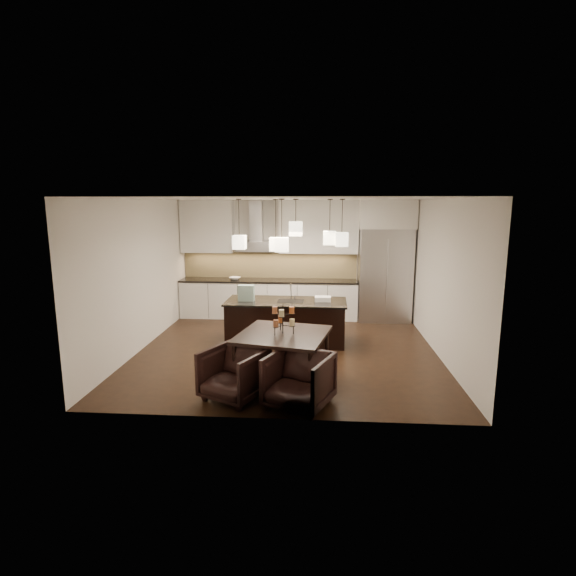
# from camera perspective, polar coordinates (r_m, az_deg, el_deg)

# --- Properties ---
(floor) EXTENTS (5.50, 5.50, 0.02)m
(floor) POSITION_cam_1_polar(r_m,az_deg,el_deg) (8.54, -0.10, -7.92)
(floor) COLOR black
(floor) RESTS_ON ground
(ceiling) EXTENTS (5.50, 5.50, 0.02)m
(ceiling) POSITION_cam_1_polar(r_m,az_deg,el_deg) (8.09, -0.10, 11.36)
(ceiling) COLOR white
(ceiling) RESTS_ON wall_back
(wall_back) EXTENTS (5.50, 0.02, 2.80)m
(wall_back) POSITION_cam_1_polar(r_m,az_deg,el_deg) (10.93, 0.96, 3.79)
(wall_back) COLOR silver
(wall_back) RESTS_ON ground
(wall_front) EXTENTS (5.50, 0.02, 2.80)m
(wall_front) POSITION_cam_1_polar(r_m,az_deg,el_deg) (5.50, -2.20, -3.19)
(wall_front) COLOR silver
(wall_front) RESTS_ON ground
(wall_left) EXTENTS (0.02, 5.50, 2.80)m
(wall_left) POSITION_cam_1_polar(r_m,az_deg,el_deg) (8.84, -18.26, 1.59)
(wall_left) COLOR silver
(wall_left) RESTS_ON ground
(wall_right) EXTENTS (0.02, 5.50, 2.80)m
(wall_right) POSITION_cam_1_polar(r_m,az_deg,el_deg) (8.46, 18.89, 1.16)
(wall_right) COLOR silver
(wall_right) RESTS_ON ground
(refrigerator) EXTENTS (1.20, 0.72, 2.15)m
(refrigerator) POSITION_cam_1_polar(r_m,az_deg,el_deg) (10.69, 12.16, 1.64)
(refrigerator) COLOR #B7B7BA
(refrigerator) RESTS_ON floor
(fridge_panel) EXTENTS (1.26, 0.72, 0.65)m
(fridge_panel) POSITION_cam_1_polar(r_m,az_deg,el_deg) (10.56, 12.46, 9.16)
(fridge_panel) COLOR silver
(fridge_panel) RESTS_ON refrigerator
(lower_cabinets) EXTENTS (4.21, 0.62, 0.88)m
(lower_cabinets) POSITION_cam_1_polar(r_m,az_deg,el_deg) (10.81, -2.46, -1.45)
(lower_cabinets) COLOR silver
(lower_cabinets) RESTS_ON floor
(countertop) EXTENTS (4.21, 0.66, 0.04)m
(countertop) POSITION_cam_1_polar(r_m,az_deg,el_deg) (10.73, -2.48, 0.95)
(countertop) COLOR black
(countertop) RESTS_ON lower_cabinets
(backsplash) EXTENTS (4.21, 0.02, 0.63)m
(backsplash) POSITION_cam_1_polar(r_m,az_deg,el_deg) (10.97, -2.32, 2.95)
(backsplash) COLOR tan
(backsplash) RESTS_ON countertop
(upper_cab_left) EXTENTS (1.25, 0.35, 1.25)m
(upper_cab_left) POSITION_cam_1_polar(r_m,az_deg,el_deg) (10.99, -10.20, 7.72)
(upper_cab_left) COLOR silver
(upper_cab_left) RESTS_ON wall_back
(upper_cab_right) EXTENTS (1.85, 0.35, 1.25)m
(upper_cab_right) POSITION_cam_1_polar(r_m,az_deg,el_deg) (10.65, 3.91, 7.78)
(upper_cab_right) COLOR silver
(upper_cab_right) RESTS_ON wall_back
(hood_canopy) EXTENTS (0.90, 0.52, 0.24)m
(hood_canopy) POSITION_cam_1_polar(r_m,az_deg,el_deg) (10.70, -4.09, 5.35)
(hood_canopy) COLOR #B7B7BA
(hood_canopy) RESTS_ON wall_back
(hood_chimney) EXTENTS (0.30, 0.28, 0.96)m
(hood_chimney) POSITION_cam_1_polar(r_m,az_deg,el_deg) (10.77, -4.05, 8.58)
(hood_chimney) COLOR #B7B7BA
(hood_chimney) RESTS_ON hood_canopy
(fruit_bowl) EXTENTS (0.31, 0.31, 0.06)m
(fruit_bowl) POSITION_cam_1_polar(r_m,az_deg,el_deg) (10.79, -6.76, 1.23)
(fruit_bowl) COLOR silver
(fruit_bowl) RESTS_ON countertop
(island_body) EXTENTS (2.30, 0.96, 0.80)m
(island_body) POSITION_cam_1_polar(r_m,az_deg,el_deg) (8.90, -0.25, -4.38)
(island_body) COLOR black
(island_body) RESTS_ON floor
(island_top) EXTENTS (2.37, 1.04, 0.04)m
(island_top) POSITION_cam_1_polar(r_m,az_deg,el_deg) (8.80, -0.25, -1.74)
(island_top) COLOR black
(island_top) RESTS_ON island_body
(faucet) EXTENTS (0.10, 0.22, 0.35)m
(faucet) POSITION_cam_1_polar(r_m,az_deg,el_deg) (8.84, 0.40, -0.41)
(faucet) COLOR silver
(faucet) RESTS_ON island_top
(tote_bag) EXTENTS (0.31, 0.17, 0.31)m
(tote_bag) POSITION_cam_1_polar(r_m,az_deg,el_deg) (8.80, -5.31, -0.63)
(tote_bag) COLOR #184737
(tote_bag) RESTS_ON island_top
(food_container) EXTENTS (0.31, 0.23, 0.09)m
(food_container) POSITION_cam_1_polar(r_m,az_deg,el_deg) (8.78, 4.45, -1.38)
(food_container) COLOR silver
(food_container) RESTS_ON island_top
(dining_table) EXTENTS (1.53, 1.53, 0.77)m
(dining_table) POSITION_cam_1_polar(r_m,az_deg,el_deg) (6.98, -0.65, -8.82)
(dining_table) COLOR black
(dining_table) RESTS_ON floor
(candelabra) EXTENTS (0.44, 0.44, 0.45)m
(candelabra) POSITION_cam_1_polar(r_m,az_deg,el_deg) (6.80, -0.66, -3.93)
(candelabra) COLOR black
(candelabra) RESTS_ON dining_table
(candle_a) EXTENTS (0.09, 0.09, 0.10)m
(candle_a) POSITION_cam_1_polar(r_m,az_deg,el_deg) (6.77, 0.52, -4.37)
(candle_a) COLOR beige
(candle_a) RESTS_ON candelabra
(candle_b) EXTENTS (0.09, 0.09, 0.10)m
(candle_b) POSITION_cam_1_polar(r_m,az_deg,el_deg) (6.94, -0.93, -3.99)
(candle_b) COLOR #BF5C27
(candle_b) RESTS_ON candelabra
(candle_c) EXTENTS (0.09, 0.09, 0.10)m
(candle_c) POSITION_cam_1_polar(r_m,az_deg,el_deg) (6.72, -1.56, -4.50)
(candle_c) COLOR #A25B38
(candle_c) RESTS_ON candelabra
(candle_d) EXTENTS (0.09, 0.09, 0.10)m
(candle_d) POSITION_cam_1_polar(r_m,az_deg,el_deg) (6.82, 0.48, -2.82)
(candle_d) COLOR #BF5C27
(candle_d) RESTS_ON candelabra
(candle_e) EXTENTS (0.09, 0.09, 0.10)m
(candle_e) POSITION_cam_1_polar(r_m,az_deg,el_deg) (6.83, -1.69, -2.82)
(candle_e) COLOR #A25B38
(candle_e) RESTS_ON candelabra
(candle_f) EXTENTS (0.09, 0.09, 0.10)m
(candle_f) POSITION_cam_1_polar(r_m,az_deg,el_deg) (6.64, -0.82, -3.21)
(candle_f) COLOR beige
(candle_f) RESTS_ON candelabra
(armchair_left) EXTENTS (1.05, 1.06, 0.73)m
(armchair_left) POSITION_cam_1_polar(r_m,az_deg,el_deg) (6.46, -6.87, -10.77)
(armchair_left) COLOR black
(armchair_left) RESTS_ON floor
(armchair_right) EXTENTS (1.05, 1.06, 0.74)m
(armchair_right) POSITION_cam_1_polar(r_m,az_deg,el_deg) (6.17, 1.38, -11.66)
(armchair_right) COLOR black
(armchair_right) RESTS_ON floor
(pendant_a) EXTENTS (0.24, 0.24, 0.26)m
(pendant_a) POSITION_cam_1_polar(r_m,az_deg,el_deg) (8.68, -6.19, 5.80)
(pendant_a) COLOR #F8EECB
(pendant_a) RESTS_ON ceiling
(pendant_b) EXTENTS (0.24, 0.24, 0.26)m
(pendant_b) POSITION_cam_1_polar(r_m,az_deg,el_deg) (8.89, -1.55, 5.58)
(pendant_b) COLOR #F8EECB
(pendant_b) RESTS_ON ceiling
(pendant_c) EXTENTS (0.24, 0.24, 0.26)m
(pendant_c) POSITION_cam_1_polar(r_m,az_deg,el_deg) (8.42, 0.99, 7.52)
(pendant_c) COLOR #F8EECB
(pendant_c) RESTS_ON ceiling
(pendant_d) EXTENTS (0.24, 0.24, 0.26)m
(pendant_d) POSITION_cam_1_polar(r_m,az_deg,el_deg) (8.79, 5.29, 6.35)
(pendant_d) COLOR #F8EECB
(pendant_d) RESTS_ON ceiling
(pendant_e) EXTENTS (0.24, 0.24, 0.26)m
(pendant_e) POSITION_cam_1_polar(r_m,az_deg,el_deg) (8.61, 6.83, 6.14)
(pendant_e) COLOR #F8EECB
(pendant_e) RESTS_ON ceiling
(pendant_f) EXTENTS (0.24, 0.24, 0.26)m
(pendant_f) POSITION_cam_1_polar(r_m,az_deg,el_deg) (8.35, -0.79, 5.53)
(pendant_f) COLOR #F8EECB
(pendant_f) RESTS_ON ceiling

